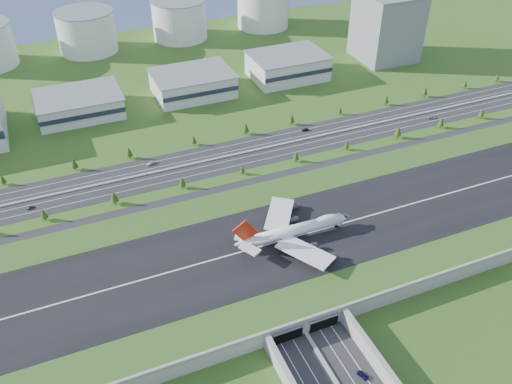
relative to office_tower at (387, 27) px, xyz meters
name	(u,v)px	position (x,y,z in m)	size (l,w,h in m)	color
ground	(260,259)	(-200.00, -195.00, -27.50)	(1200.00, 1200.00, 0.00)	#23571B
airfield_deck	(260,253)	(-200.00, -195.09, -23.38)	(520.00, 100.00, 9.20)	#999994
north_expressway	(201,163)	(-200.00, -100.00, -27.44)	(560.00, 36.00, 0.12)	#28282B
tree_row	(199,158)	(-201.24, -101.46, -22.70)	(501.84, 48.70, 8.41)	#3D2819
hangar_mid_a	(79,105)	(-260.00, -5.00, -20.00)	(58.00, 42.00, 15.00)	silver
hangar_mid_b	(193,84)	(-175.00, -5.00, -19.00)	(58.00, 42.00, 17.00)	silver
hangar_mid_c	(288,66)	(-95.00, -5.00, -18.00)	(58.00, 42.00, 19.00)	silver
office_tower	(387,27)	(0.00, 0.00, 0.00)	(46.00, 46.00, 55.00)	gray
fuel_tank_b	(87,32)	(-235.00, 115.00, -10.00)	(50.00, 50.00, 35.00)	white
fuel_tank_c	(179,19)	(-150.00, 115.00, -10.00)	(50.00, 50.00, 35.00)	white
fuel_tank_d	(263,8)	(-65.00, 115.00, -10.00)	(50.00, 50.00, 35.00)	white
boeing_747	(294,230)	(-182.15, -195.85, -13.95)	(63.07, 59.60, 19.49)	white
car_2	(363,375)	(-188.82, -272.60, -26.69)	(2.30, 4.98, 1.38)	#0E0C40
car_4	(30,207)	(-302.14, -108.08, -26.66)	(1.70, 4.22, 1.44)	#57575C
car_5	(305,130)	(-121.41, -89.48, -26.62)	(1.62, 4.63, 1.53)	black
car_6	(432,117)	(-30.23, -108.56, -26.52)	(2.85, 6.18, 1.72)	#B2B2B7
car_7	(151,163)	(-229.47, -90.08, -26.57)	(2.28, 5.60, 1.63)	silver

